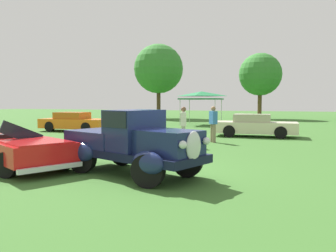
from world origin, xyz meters
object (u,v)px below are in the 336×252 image
(show_car_cream, at_px, (255,126))
(neighbor_convertible, at_px, (20,147))
(canopy_tent_left_field, at_px, (201,95))
(spectator_between_cars, at_px, (183,125))
(feature_pickup_truck, at_px, (133,142))
(spectator_by_row, at_px, (213,123))
(show_car_orange, at_px, (74,122))

(show_car_cream, bearing_deg, neighbor_convertible, -117.17)
(canopy_tent_left_field, bearing_deg, spectator_between_cars, -79.80)
(neighbor_convertible, distance_m, spectator_between_cars, 6.83)
(feature_pickup_truck, bearing_deg, neighbor_convertible, -177.81)
(spectator_by_row, xyz_separation_m, canopy_tent_left_field, (-3.30, 11.39, 1.51))
(feature_pickup_truck, distance_m, spectator_by_row, 7.67)
(show_car_cream, relative_size, canopy_tent_left_field, 1.43)
(neighbor_convertible, xyz_separation_m, spectator_between_cars, (3.17, 6.04, 0.33))
(feature_pickup_truck, distance_m, show_car_orange, 13.92)
(show_car_orange, height_order, spectator_between_cars, spectator_between_cars)
(spectator_between_cars, height_order, canopy_tent_left_field, canopy_tent_left_field)
(show_car_cream, relative_size, spectator_by_row, 2.60)
(neighbor_convertible, distance_m, show_car_orange, 12.05)
(spectator_between_cars, bearing_deg, feature_pickup_truck, -86.51)
(feature_pickup_truck, distance_m, neighbor_convertible, 3.54)
(spectator_between_cars, bearing_deg, canopy_tent_left_field, 100.20)
(show_car_cream, bearing_deg, feature_pickup_truck, -101.21)
(canopy_tent_left_field, bearing_deg, show_car_cream, -58.71)
(spectator_between_cars, relative_size, canopy_tent_left_field, 0.55)
(show_car_cream, xyz_separation_m, canopy_tent_left_field, (-4.90, 8.06, 1.82))
(show_car_cream, bearing_deg, spectator_between_cars, -116.58)
(feature_pickup_truck, height_order, show_car_orange, feature_pickup_truck)
(show_car_cream, height_order, spectator_by_row, spectator_by_row)
(neighbor_convertible, height_order, spectator_between_cars, spectator_between_cars)
(feature_pickup_truck, height_order, show_car_cream, feature_pickup_truck)
(neighbor_convertible, bearing_deg, spectator_by_row, 62.22)
(neighbor_convertible, distance_m, show_car_cream, 12.49)
(neighbor_convertible, relative_size, show_car_orange, 1.07)
(feature_pickup_truck, distance_m, show_car_cream, 11.20)
(spectator_between_cars, distance_m, spectator_by_row, 1.98)
(feature_pickup_truck, xyz_separation_m, show_car_orange, (-9.04, 10.59, -0.26))
(show_car_orange, xyz_separation_m, canopy_tent_left_field, (6.31, 8.45, 1.82))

